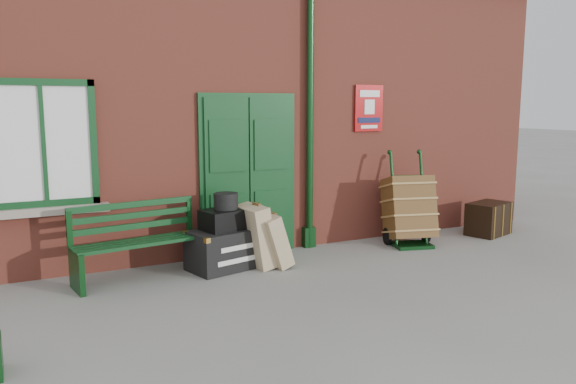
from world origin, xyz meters
TOP-DOWN VIEW (x-y plane):
  - ground at (0.00, 0.00)m, footprint 80.00×80.00m
  - station_building at (-0.00, 3.49)m, footprint 10.30×4.30m
  - bench at (-1.95, 1.01)m, footprint 1.62×0.71m
  - houdini_trunk at (-0.80, 0.96)m, footprint 1.14×0.80m
  - strongbox at (-0.85, 0.96)m, footprint 0.65×0.54m
  - hatbox at (-0.82, 0.99)m, footprint 0.37×0.37m
  - suitcase_back at (-0.47, 0.84)m, footprint 0.42×0.61m
  - suitcase_front at (-0.29, 0.74)m, footprint 0.47×0.56m
  - porter_trolley at (2.08, 0.90)m, footprint 0.84×0.88m
  - dark_trunk at (3.68, 0.85)m, footprint 0.84×0.67m

SIDE VIEW (x-z plane):
  - ground at x=0.00m, z-range 0.00..0.00m
  - houdini_trunk at x=-0.80m, z-range 0.00..0.52m
  - dark_trunk at x=3.68m, z-range 0.00..0.53m
  - suitcase_front at x=-0.29m, z-range 0.00..0.71m
  - suitcase_back at x=-0.47m, z-range 0.00..0.82m
  - bench at x=-1.95m, z-range 0.00..0.97m
  - porter_trolley at x=2.08m, z-range -0.16..1.24m
  - strongbox at x=-0.85m, z-range 0.52..0.77m
  - hatbox at x=-0.82m, z-range 0.77..0.98m
  - station_building at x=0.00m, z-range -0.02..4.34m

